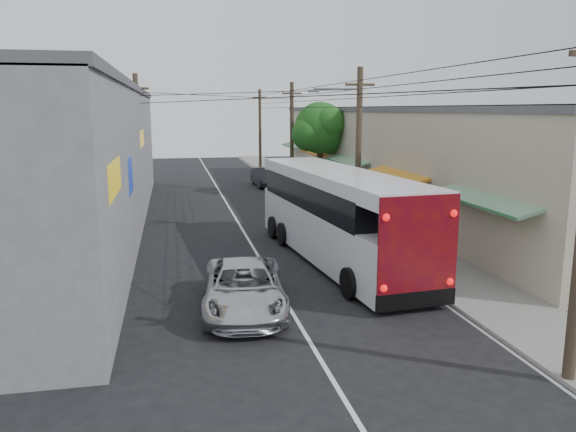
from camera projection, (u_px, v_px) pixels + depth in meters
name	position (u px, v px, depth m)	size (l,w,h in m)	color
ground	(323.00, 364.00, 13.62)	(120.00, 120.00, 0.00)	black
sidewalk	(340.00, 210.00, 34.13)	(3.00, 80.00, 0.12)	slate
building_right	(398.00, 155.00, 36.37)	(7.09, 40.00, 6.25)	#B6AA90
building_left	(70.00, 158.00, 28.55)	(7.20, 36.00, 7.25)	gray
utility_poles	(285.00, 143.00, 33.01)	(11.80, 45.28, 8.00)	#473828
street_tree	(321.00, 130.00, 39.13)	(4.40, 4.00, 6.60)	#3F2B19
coach_bus	(336.00, 215.00, 22.61)	(3.92, 13.01, 3.69)	white
jeepney	(244.00, 287.00, 17.14)	(2.44, 5.29, 1.47)	silver
parked_suv	(318.00, 203.00, 31.67)	(2.52, 6.21, 1.80)	#A1A0A8
parked_car_mid	(308.00, 200.00, 33.98)	(1.53, 3.80, 1.29)	black
parked_car_far	(265.00, 177.00, 44.91)	(1.56, 4.47, 1.47)	#222227
pedestrian_near	(378.00, 228.00, 24.80)	(0.58, 0.38, 1.60)	pink
pedestrian_far	(423.00, 226.00, 25.32)	(0.75, 0.59, 1.55)	#83A1BF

